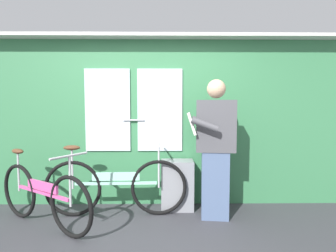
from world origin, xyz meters
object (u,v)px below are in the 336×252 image
Objects in this scene: passenger_reading_newspaper at (215,146)px; trash_bin_by_wall at (177,185)px; bicycle_leaning_behind at (115,186)px; bicycle_near_door at (42,196)px.

passenger_reading_newspaper is 2.58× the size of trash_bin_by_wall.
passenger_reading_newspaper is (1.20, -0.09, 0.51)m from bicycle_leaning_behind.
bicycle_near_door is 0.81m from bicycle_leaning_behind.
passenger_reading_newspaper is at bearing -6.02° from bicycle_leaning_behind.
bicycle_leaning_behind reaches higher than trash_bin_by_wall.
bicycle_near_door is 2.04m from passenger_reading_newspaper.
bicycle_leaning_behind is 0.80m from trash_bin_by_wall.
bicycle_leaning_behind reaches higher than bicycle_near_door.
bicycle_leaning_behind is (0.76, 0.28, 0.02)m from bicycle_near_door.
passenger_reading_newspaper is (1.96, 0.20, 0.52)m from bicycle_near_door.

